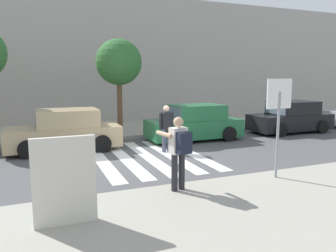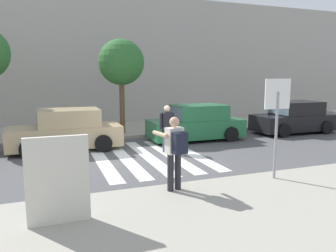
{
  "view_description": "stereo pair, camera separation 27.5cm",
  "coord_description": "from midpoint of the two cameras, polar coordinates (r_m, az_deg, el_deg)",
  "views": [
    {
      "loc": [
        -3.51,
        -10.39,
        2.78
      ],
      "look_at": [
        0.6,
        -0.2,
        1.1
      ],
      "focal_mm": 35.0,
      "sensor_mm": 36.0,
      "label": 1
    },
    {
      "loc": [
        -3.25,
        -10.49,
        2.78
      ],
      "look_at": [
        0.6,
        -0.2,
        1.1
      ],
      "focal_mm": 35.0,
      "sensor_mm": 36.0,
      "label": 2
    }
  ],
  "objects": [
    {
      "name": "parked_car_black",
      "position": [
        17.33,
        21.57,
        1.27
      ],
      "size": [
        4.1,
        1.92,
        1.55
      ],
      "color": "black",
      "rests_on": "ground"
    },
    {
      "name": "building_facade_far",
      "position": [
        21.13,
        -11.52,
        11.02
      ],
      "size": [
        56.0,
        4.0,
        7.4
      ],
      "primitive_type": "cube",
      "color": "#ADA89E",
      "rests_on": "ground"
    },
    {
      "name": "crosswalk_stripe_0",
      "position": [
        11.14,
        -10.73,
        -5.89
      ],
      "size": [
        0.44,
        5.2,
        0.01
      ],
      "primitive_type": "cube",
      "color": "silver",
      "rests_on": "ground"
    },
    {
      "name": "ground_plane",
      "position": [
        11.32,
        -2.52,
        -5.53
      ],
      "size": [
        120.0,
        120.0,
        0.0
      ],
      "primitive_type": "plane",
      "color": "#4C4C4F"
    },
    {
      "name": "crosswalk_stripe_1",
      "position": [
        11.29,
        -6.72,
        -5.6
      ],
      "size": [
        0.44,
        5.2,
        0.01
      ],
      "primitive_type": "cube",
      "color": "silver",
      "rests_on": "ground"
    },
    {
      "name": "crosswalk_stripe_2",
      "position": [
        11.5,
        -2.83,
        -5.28
      ],
      "size": [
        0.44,
        5.2,
        0.01
      ],
      "primitive_type": "cube",
      "color": "silver",
      "rests_on": "ground"
    },
    {
      "name": "stop_sign",
      "position": [
        8.8,
        19.31,
        3.23
      ],
      "size": [
        0.76,
        0.08,
        2.57
      ],
      "color": "gray",
      "rests_on": "sidewalk_near"
    },
    {
      "name": "photographer_with_backpack",
      "position": [
        7.5,
        2.26,
        -3.72
      ],
      "size": [
        0.68,
        0.91,
        1.72
      ],
      "color": "#232328",
      "rests_on": "sidewalk_near"
    },
    {
      "name": "street_tree_center",
      "position": [
        15.27,
        -7.62,
        10.86
      ],
      "size": [
        2.09,
        2.09,
        4.31
      ],
      "color": "brown",
      "rests_on": "sidewalk_far"
    },
    {
      "name": "parked_car_tan",
      "position": [
        12.93,
        -16.65,
        -0.82
      ],
      "size": [
        4.1,
        1.92,
        1.55
      ],
      "color": "tan",
      "rests_on": "ground"
    },
    {
      "name": "parked_car_green",
      "position": [
        14.33,
        5.54,
        0.41
      ],
      "size": [
        4.1,
        1.92,
        1.55
      ],
      "color": "#236B3D",
      "rests_on": "ground"
    },
    {
      "name": "crosswalk_stripe_4",
      "position": [
        12.07,
        4.45,
        -4.63
      ],
      "size": [
        0.44,
        5.2,
        0.01
      ],
      "primitive_type": "cube",
      "color": "silver",
      "rests_on": "ground"
    },
    {
      "name": "crosswalk_stripe_3",
      "position": [
        11.76,
        0.9,
        -4.96
      ],
      "size": [
        0.44,
        5.2,
        0.01
      ],
      "primitive_type": "cube",
      "color": "silver",
      "rests_on": "ground"
    },
    {
      "name": "pedestrian_crossing",
      "position": [
        11.98,
        0.48,
        0.03
      ],
      "size": [
        0.58,
        0.28,
        1.72
      ],
      "color": "#474C60",
      "rests_on": "ground"
    },
    {
      "name": "advertising_board",
      "position": [
        6.19,
        -17.42,
        -9.02
      ],
      "size": [
        1.1,
        0.11,
        1.6
      ],
      "color": "beige",
      "rests_on": "sidewalk_near"
    },
    {
      "name": "sidewalk_near",
      "position": [
        6.06,
        16.97,
        -18.27
      ],
      "size": [
        60.0,
        6.0,
        0.14
      ],
      "primitive_type": "cube",
      "color": "#9E998C",
      "rests_on": "ground"
    },
    {
      "name": "sidewalk_far",
      "position": [
        17.0,
        -8.79,
        -0.58
      ],
      "size": [
        60.0,
        4.8,
        0.14
      ],
      "primitive_type": "cube",
      "color": "#9E998C",
      "rests_on": "ground"
    }
  ]
}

